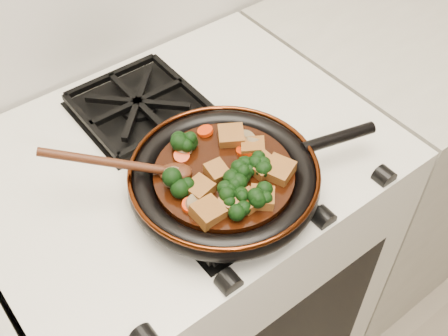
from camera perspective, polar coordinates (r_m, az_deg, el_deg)
stove at (r=1.41m, az=-3.51°, el=-11.07°), size 0.76×0.60×0.90m
burner_grate_front at (r=0.96m, az=0.05°, el=-2.43°), size 0.23×0.23×0.03m
burner_grate_back at (r=1.13m, az=-8.72°, el=6.28°), size 0.23×0.23×0.03m
skillet at (r=0.94m, az=0.13°, el=-1.02°), size 0.44×0.32×0.05m
braising_sauce at (r=0.94m, az=-0.00°, el=-0.86°), size 0.24×0.24×0.02m
tofu_cube_0 at (r=0.96m, az=2.98°, el=2.09°), size 0.05×0.06×0.03m
tofu_cube_1 at (r=0.90m, az=-2.50°, el=-2.15°), size 0.05×0.04×0.02m
tofu_cube_2 at (r=0.88m, az=2.53°, el=-3.39°), size 0.03×0.04×0.02m
tofu_cube_3 at (r=0.93m, az=3.94°, el=0.14°), size 0.05×0.04×0.03m
tofu_cube_4 at (r=0.98m, az=0.72°, el=3.22°), size 0.06×0.06×0.03m
tofu_cube_5 at (r=0.87m, az=-1.63°, el=-4.53°), size 0.05×0.05×0.03m
tofu_cube_6 at (r=0.88m, az=0.88°, el=-3.40°), size 0.05×0.05×0.03m
tofu_cube_7 at (r=0.93m, az=5.59°, el=-0.27°), size 0.06×0.06×0.03m
tofu_cube_8 at (r=0.89m, az=3.87°, el=-3.05°), size 0.06×0.06×0.03m
tofu_cube_9 at (r=0.92m, az=-0.73°, el=-0.38°), size 0.04×0.04×0.02m
broccoli_floret_0 at (r=0.92m, az=2.29°, el=-0.50°), size 0.07×0.07×0.06m
broccoli_floret_1 at (r=0.97m, az=-4.13°, el=2.61°), size 0.08×0.07×0.06m
broccoli_floret_2 at (r=0.89m, az=0.56°, el=-2.29°), size 0.09×0.08×0.06m
broccoli_floret_3 at (r=0.87m, az=1.46°, el=-3.64°), size 0.08×0.08×0.07m
broccoli_floret_4 at (r=0.88m, az=3.81°, el=-2.99°), size 0.08×0.09×0.07m
broccoli_floret_5 at (r=0.90m, az=-4.70°, el=-1.52°), size 0.07×0.08×0.07m
broccoli_floret_6 at (r=0.93m, az=3.89°, el=0.08°), size 0.06×0.07×0.05m
broccoli_floret_7 at (r=0.93m, az=3.63°, el=0.18°), size 0.08×0.08×0.06m
broccoli_floret_8 at (r=0.97m, az=-3.89°, el=2.47°), size 0.08×0.08×0.05m
broccoli_floret_9 at (r=0.91m, az=1.37°, el=-1.26°), size 0.09×0.09×0.07m
carrot_coin_0 at (r=0.95m, az=-4.31°, el=1.26°), size 0.03×0.03×0.02m
carrot_coin_1 at (r=0.94m, az=5.14°, el=0.67°), size 0.03×0.03×0.01m
carrot_coin_2 at (r=0.96m, az=2.82°, el=1.68°), size 0.03×0.03×0.02m
carrot_coin_3 at (r=0.96m, az=2.19°, el=1.83°), size 0.03×0.03×0.02m
carrot_coin_4 at (r=0.88m, az=-3.45°, el=-3.80°), size 0.03×0.03×0.02m
carrot_coin_5 at (r=0.99m, az=-1.91°, el=3.77°), size 0.03×0.03×0.02m
mushroom_slice_0 at (r=0.96m, az=-4.14°, el=2.00°), size 0.04×0.04×0.02m
mushroom_slice_1 at (r=0.88m, az=-2.85°, el=-3.69°), size 0.05×0.05×0.02m
mushroom_slice_2 at (r=0.98m, az=2.37°, el=3.09°), size 0.04×0.04×0.02m
mushroom_slice_3 at (r=0.92m, az=-5.19°, el=-0.99°), size 0.04×0.04×0.03m
mushroom_slice_4 at (r=0.97m, az=3.05°, el=2.78°), size 0.04×0.04×0.03m
wooden_spoon at (r=0.92m, az=-8.67°, el=0.14°), size 0.13×0.11×0.22m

